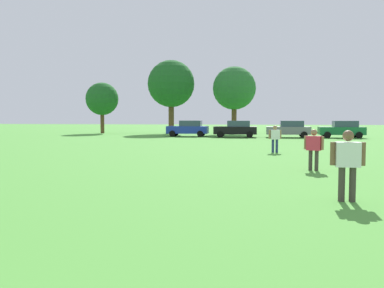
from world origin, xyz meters
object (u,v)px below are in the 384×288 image
adult_bystander (348,159)px  bystander_near_trees (275,137)px  parked_car_gray_2 (289,129)px  parked_car_green_3 (342,129)px  tree_center (171,84)px  tree_far_left (102,99)px  bystander_midfield (314,146)px  tree_far_right (234,88)px  parked_car_black_1 (236,129)px  parked_car_blue_0 (188,128)px

adult_bystander → bystander_near_trees: bearing=94.3°
adult_bystander → parked_car_gray_2: size_ratio=0.41×
adult_bystander → parked_car_green_3: (6.23, 31.99, -0.18)m
bystander_near_trees → tree_center: 29.56m
tree_far_left → tree_center: bearing=7.9°
parked_car_gray_2 → parked_car_green_3: 5.10m
bystander_midfield → parked_car_gray_2: parked_car_gray_2 is taller
bystander_near_trees → tree_far_left: bearing=116.1°
parked_car_green_3 → tree_far_right: 14.78m
tree_far_right → bystander_near_trees: bearing=-82.1°
adult_bystander → parked_car_green_3: adult_bystander is taller
parked_car_black_1 → parked_car_gray_2: size_ratio=1.00×
tree_far_right → tree_far_left: bearing=-175.8°
parked_car_blue_0 → parked_car_gray_2: (10.32, -0.70, 0.00)m
bystander_midfield → parked_car_green_3: bearing=-81.2°
parked_car_gray_2 → parked_car_blue_0: bearing=-3.9°
bystander_near_trees → tree_center: tree_center is taller
bystander_near_trees → parked_car_gray_2: size_ratio=0.37×
parked_car_blue_0 → bystander_midfield: bearing=108.9°
adult_bystander → bystander_near_trees: adult_bystander is taller
parked_car_gray_2 → parked_car_green_3: (5.10, -0.08, 0.00)m
bystander_midfield → parked_car_gray_2: (1.12, 26.10, -0.09)m
parked_car_gray_2 → tree_far_right: size_ratio=0.53×
parked_car_black_1 → tree_center: 13.41m
parked_car_blue_0 → parked_car_green_3: 15.44m
parked_car_blue_0 → parked_car_black_1: 5.17m
tree_far_left → tree_center: tree_center is taller
bystander_near_trees → parked_car_blue_0: bearing=101.1°
tree_center → tree_far_left: bearing=-172.1°
bystander_midfield → tree_far_right: size_ratio=0.20×
tree_far_left → adult_bystander: bearing=-61.7°
tree_center → tree_far_right: 7.86m
adult_bystander → parked_car_black_1: 32.00m
tree_far_left → tree_far_right: bearing=4.2°
bystander_midfield → tree_center: (-12.64, 34.68, 5.20)m
parked_car_gray_2 → adult_bystander: bearing=88.0°
adult_bystander → parked_car_blue_0: size_ratio=0.41×
bystander_near_trees → parked_car_blue_0: size_ratio=0.37×
bystander_near_trees → tree_center: size_ratio=0.17×
parked_car_blue_0 → tree_far_right: tree_far_right is taller
bystander_midfield → tree_far_right: bearing=-59.9°
parked_car_green_3 → tree_center: 21.42m
parked_car_gray_2 → tree_center: size_ratio=0.47×
bystander_near_trees → tree_far_left: (-20.12, 25.53, 3.35)m
bystander_near_trees → parked_car_gray_2: 18.27m
parked_car_black_1 → tree_far_right: 10.09m
bystander_midfield → parked_car_green_3: 26.76m
parked_car_green_3 → tree_far_right: tree_far_right is taller
bystander_near_trees → tree_far_left: size_ratio=0.25×
parked_car_blue_0 → tree_far_left: (-12.02, 6.69, 3.43)m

